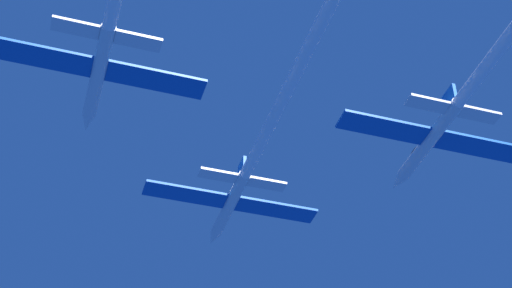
% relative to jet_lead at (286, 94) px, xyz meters
% --- Properties ---
extents(jet_lead, '(21.17, 71.23, 3.51)m').
position_rel_jet_lead_xyz_m(jet_lead, '(0.00, 0.00, 0.00)').
color(jet_lead, silver).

